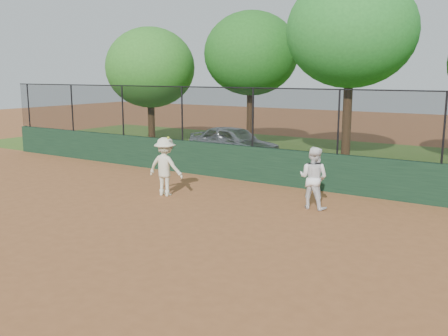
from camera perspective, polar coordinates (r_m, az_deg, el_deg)
The scene contains 10 objects.
ground at distance 12.20m, azimuth -8.86°, elevation -6.79°, with size 80.00×80.00×0.00m, color brown.
back_wall at distance 16.87m, azimuth 4.73°, elevation 0.29°, with size 26.00×0.20×1.20m, color #193721.
grass_strip at distance 22.36m, azimuth 12.00°, elevation 1.12°, with size 36.00×12.00×0.01m, color #33551A.
parked_car at distance 21.56m, azimuth 1.09°, elevation 2.94°, with size 1.71×4.25×1.45m, color #B0B5BA.
player_second at distance 13.80m, azimuth 10.18°, elevation -1.11°, with size 0.83×0.65×1.71m, color white.
player_main at distance 15.13m, azimuth -6.71°, elevation 0.15°, with size 1.21×0.77×1.84m.
fence_assembly at distance 16.66m, azimuth 4.73°, elevation 5.84°, with size 26.00×0.06×2.00m.
tree_0 at distance 25.99m, azimuth -8.46°, elevation 11.26°, with size 4.67×4.25×5.97m.
tree_1 at distance 24.19m, azimuth 3.10°, elevation 12.91°, with size 4.57×4.16×6.57m.
tree_2 at distance 20.78m, azimuth 14.30°, elevation 14.91°, with size 5.15×4.68×7.51m.
Camera 1 is at (7.81, -8.64, 3.64)m, focal length 40.00 mm.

